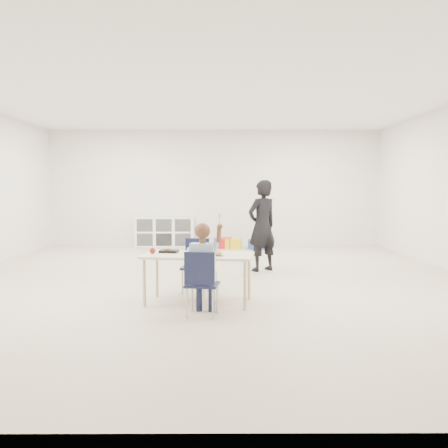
{
  "coord_description": "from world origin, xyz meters",
  "views": [
    {
      "loc": [
        0.17,
        -7.06,
        1.36
      ],
      "look_at": [
        0.2,
        -0.02,
        0.85
      ],
      "focal_mm": 38.0,
      "sensor_mm": 36.0,
      "label": 1
    }
  ],
  "objects_px": {
    "cubby_shelf": "(165,232)",
    "adult": "(262,226)",
    "chair_near": "(202,283)",
    "table": "(198,278)",
    "child": "(202,264)"
  },
  "relations": [
    {
      "from": "child",
      "to": "adult",
      "type": "distance_m",
      "value": 2.97
    },
    {
      "from": "child",
      "to": "cubby_shelf",
      "type": "height_order",
      "value": "child"
    },
    {
      "from": "child",
      "to": "cubby_shelf",
      "type": "relative_size",
      "value": 0.8
    },
    {
      "from": "chair_near",
      "to": "adult",
      "type": "bearing_deg",
      "value": 80.97
    },
    {
      "from": "table",
      "to": "chair_near",
      "type": "relative_size",
      "value": 1.93
    },
    {
      "from": "child",
      "to": "chair_near",
      "type": "bearing_deg",
      "value": -171.66
    },
    {
      "from": "chair_near",
      "to": "cubby_shelf",
      "type": "distance_m",
      "value": 6.39
    },
    {
      "from": "table",
      "to": "chair_near",
      "type": "distance_m",
      "value": 0.57
    },
    {
      "from": "child",
      "to": "adult",
      "type": "xyz_separation_m",
      "value": [
        0.89,
        2.83,
        0.2
      ]
    },
    {
      "from": "child",
      "to": "adult",
      "type": "height_order",
      "value": "adult"
    },
    {
      "from": "chair_near",
      "to": "child",
      "type": "height_order",
      "value": "child"
    },
    {
      "from": "table",
      "to": "adult",
      "type": "bearing_deg",
      "value": 75.54
    },
    {
      "from": "child",
      "to": "table",
      "type": "bearing_deg",
      "value": 105.44
    },
    {
      "from": "chair_near",
      "to": "adult",
      "type": "height_order",
      "value": "adult"
    },
    {
      "from": "cubby_shelf",
      "to": "adult",
      "type": "xyz_separation_m",
      "value": [
        2.05,
        -3.46,
        0.41
      ]
    }
  ]
}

